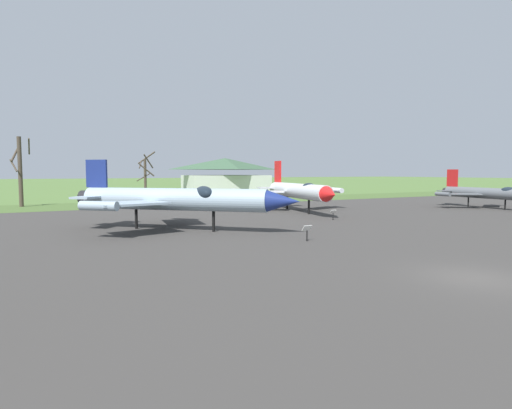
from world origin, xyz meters
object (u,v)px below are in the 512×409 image
Objects in this scene: info_placard_rear_right at (307,231)px; visitor_building at (225,174)px; jet_fighter_rear_center at (298,190)px; info_placard_rear_center at (333,214)px; jet_fighter_rear_left at (488,193)px; jet_fighter_rear_right at (178,199)px.

visitor_building is (27.74, 73.63, 3.23)m from info_placard_rear_right.
info_placard_rear_center is (-1.79, -8.31, -1.76)m from jet_fighter_rear_center.
jet_fighter_rear_center is 59.33m from visitor_building.
info_placard_rear_center is 0.05× the size of visitor_building.
jet_fighter_rear_right is at bearing -178.75° from jet_fighter_rear_left.
jet_fighter_rear_left is (23.91, 0.91, 1.30)m from info_placard_rear_center.
info_placard_rear_center is at bearing -106.13° from visitor_building.
jet_fighter_rear_center is at bearing 77.87° from info_placard_rear_center.
visitor_building is at bearing 73.30° from jet_fighter_rear_center.
visitor_building reaches higher than info_placard_rear_center.
info_placard_rear_right is 0.05× the size of visitor_building.
info_placard_rear_center is 67.86m from visitor_building.
jet_fighter_rear_center is at bearing 26.88° from jet_fighter_rear_right.
jet_fighter_rear_left is at bearing 2.19° from info_placard_rear_center.
jet_fighter_rear_center reaches higher than info_placard_rear_center.
jet_fighter_rear_left is 34.17m from info_placard_rear_right.
info_placard_rear_right is (5.55, -8.59, -1.70)m from jet_fighter_rear_right.
jet_fighter_rear_right reaches higher than jet_fighter_rear_left.
jet_fighter_rear_right is 13.59× the size of info_placard_rear_right.
jet_fighter_rear_center is 15.74× the size of info_placard_rear_right.
jet_fighter_rear_right is 10.37m from info_placard_rear_right.
jet_fighter_rear_right is at bearing 122.87° from info_placard_rear_right.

